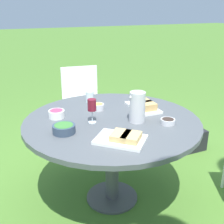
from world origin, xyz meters
The scene contains 13 objects.
ground_plane centered at (0.00, 0.00, 0.00)m, with size 40.00×40.00×0.00m, color #4C7A2D.
dining_table centered at (0.00, 0.00, 0.65)m, with size 1.37×1.37×0.74m.
chair_near_right centered at (-0.15, -1.24, 0.52)m, with size 0.49×0.47×0.89m.
water_pitcher centered at (-0.16, 0.12, 0.86)m, with size 0.13×0.12×0.23m.
wine_glass centered at (0.16, 0.00, 0.87)m, with size 0.07×0.07×0.19m.
platter_bread_main centered at (-0.34, -0.09, 0.77)m, with size 0.19×0.36×0.08m.
platter_charcuterie centered at (0.09, 0.38, 0.76)m, with size 0.39×0.38×0.06m.
bowl_fries centered at (0.02, -0.24, 0.77)m, with size 0.10×0.10×0.05m.
bowl_salad centered at (0.41, 0.09, 0.77)m, with size 0.16×0.16×0.06m.
bowl_olives centered at (-0.34, 0.25, 0.76)m, with size 0.11×0.11×0.04m.
bowl_dip_red centered at (0.39, -0.21, 0.77)m, with size 0.13×0.13×0.06m.
cup_water_near centered at (0.02, -0.46, 0.79)m, with size 0.07×0.07×0.10m.
handbag centered at (-1.20, -0.40, 0.13)m, with size 0.30×0.14×0.37m.
Camera 1 is at (0.82, 1.85, 1.57)m, focal length 45.00 mm.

